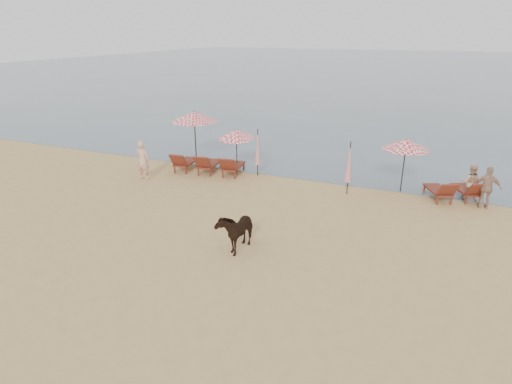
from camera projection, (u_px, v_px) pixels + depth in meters
ground at (184, 291)px, 11.55m from camera, size 120.00×120.00×0.00m
sea at (412, 67)px, 80.31m from camera, size 160.00×140.00×0.06m
lounger_cluster_left at (207, 164)px, 20.78m from camera, size 3.45×2.30×0.71m
lounger_cluster_right at (455, 190)px, 17.45m from camera, size 2.45×2.41×0.67m
umbrella_open_left_a at (194, 116)px, 21.76m from camera, size 2.40×2.40×2.73m
umbrella_open_left_b at (236, 134)px, 20.52m from camera, size 1.72×1.76×2.20m
umbrella_open_right at (406, 144)px, 17.79m from camera, size 1.94×1.94×2.36m
umbrella_closed_left at (258, 147)px, 20.14m from camera, size 0.28×0.28×2.29m
umbrella_closed_right at (349, 162)px, 17.82m from camera, size 0.28×0.28×2.31m
cow at (236, 229)px, 13.58m from camera, size 0.79×1.60×1.33m
beachgoer_left at (143, 160)px, 19.79m from camera, size 0.71×0.49×1.87m
beachgoer_right_a at (470, 182)px, 17.45m from camera, size 0.78×0.62×1.51m
beachgoer_right_b at (487, 188)px, 16.62m from camera, size 1.00×0.45×1.68m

